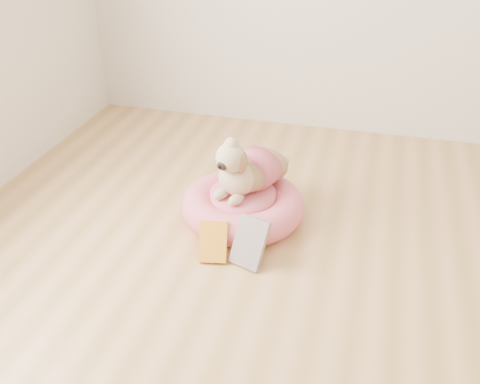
% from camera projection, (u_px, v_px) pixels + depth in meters
% --- Properties ---
extents(pet_bed, '(0.57, 0.57, 0.15)m').
position_uv_depth(pet_bed, '(243.00, 206.00, 2.50)').
color(pet_bed, '#CF5161').
rests_on(pet_bed, floor).
extents(dog, '(0.43, 0.50, 0.31)m').
position_uv_depth(dog, '(248.00, 159.00, 2.40)').
color(dog, brown).
rests_on(dog, pet_bed).
extents(book_yellow, '(0.14, 0.14, 0.15)m').
position_uv_depth(book_yellow, '(213.00, 242.00, 2.24)').
color(book_yellow, yellow).
rests_on(book_yellow, floor).
extents(book_white, '(0.17, 0.16, 0.20)m').
position_uv_depth(book_white, '(250.00, 242.00, 2.20)').
color(book_white, white).
rests_on(book_white, floor).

